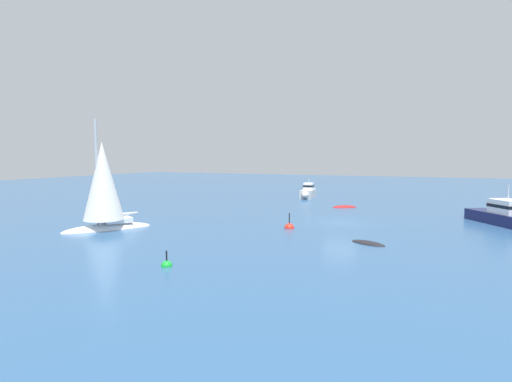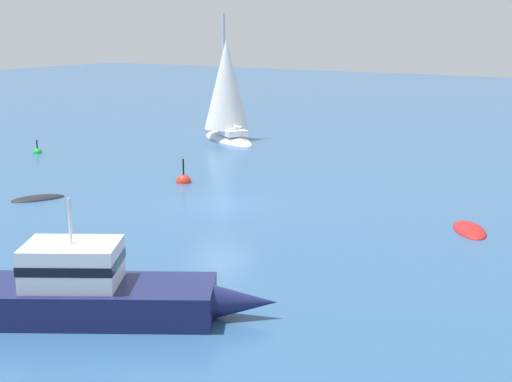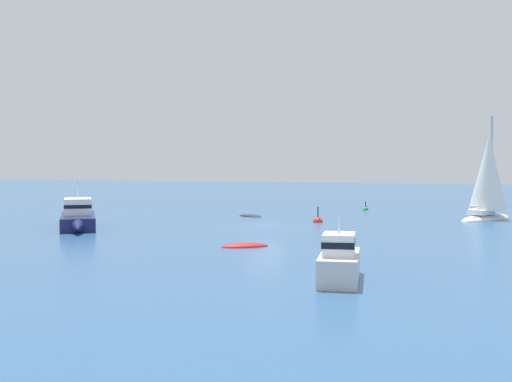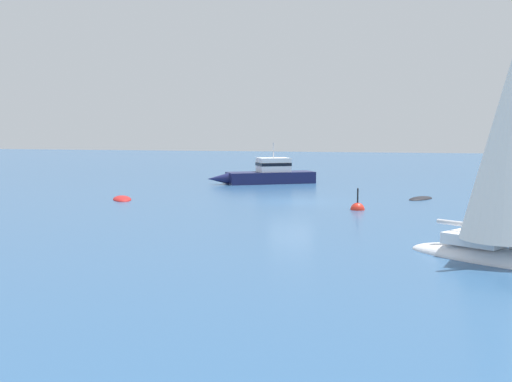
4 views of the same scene
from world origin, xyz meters
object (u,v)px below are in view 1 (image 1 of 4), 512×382
at_px(powerboat, 503,215).
at_px(channel_buoy, 289,228).
at_px(motor_cruiser, 308,192).
at_px(rib, 368,244).
at_px(dinghy, 344,207).
at_px(sloop, 104,190).
at_px(mooring_buoy, 167,266).

distance_m(powerboat, channel_buoy, 16.79).
relative_size(motor_cruiser, channel_buoy, 3.34).
relative_size(motor_cruiser, rib, 2.03).
height_order(motor_cruiser, dinghy, motor_cruiser).
bearing_deg(motor_cruiser, channel_buoy, 7.03).
distance_m(rib, powerboat, 14.27).
distance_m(sloop, powerboat, 30.09).
bearing_deg(channel_buoy, dinghy, -4.99).
height_order(sloop, mooring_buoy, sloop).
relative_size(dinghy, channel_buoy, 1.81).
relative_size(rib, dinghy, 0.91).
height_order(rib, mooring_buoy, mooring_buoy).
height_order(motor_cruiser, rib, motor_cruiser).
bearing_deg(channel_buoy, sloop, 115.84).
bearing_deg(dinghy, rib, 75.15).
bearing_deg(powerboat, motor_cruiser, 24.40).
distance_m(sloop, dinghy, 23.84).
distance_m(motor_cruiser, mooring_buoy, 33.93).
bearing_deg(sloop, mooring_buoy, 90.33).
xyz_separation_m(dinghy, channel_buoy, (-13.90, 1.21, 0.01)).
bearing_deg(sloop, dinghy, 179.12).
xyz_separation_m(motor_cruiser, mooring_buoy, (-33.79, -2.96, -0.71)).
distance_m(sloop, channel_buoy, 13.55).
height_order(motor_cruiser, powerboat, powerboat).
distance_m(dinghy, mooring_buoy, 26.20).
distance_m(rib, channel_buoy, 6.80).
height_order(sloop, dinghy, sloop).
height_order(dinghy, channel_buoy, channel_buoy).
distance_m(channel_buoy, mooring_buoy, 12.27).
xyz_separation_m(motor_cruiser, rib, (-24.78, -11.04, -0.72)).
distance_m(motor_cruiser, rib, 27.14).
relative_size(sloop, rib, 3.36).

